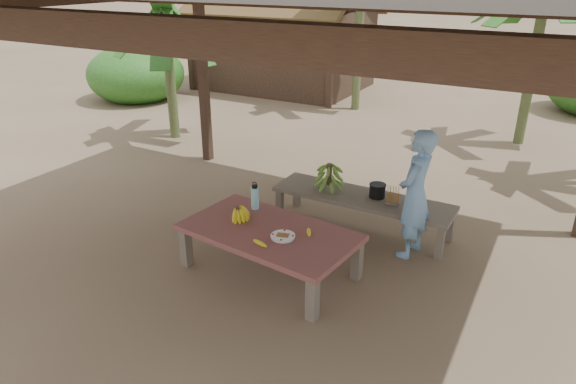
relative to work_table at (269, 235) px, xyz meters
The scene contains 14 objects.
ground 0.49m from the work_table, 72.66° to the left, with size 80.00×80.00×0.00m, color brown.
work_table is the anchor object (origin of this frame).
bench 1.47m from the work_table, 70.40° to the left, with size 2.20×0.62×0.45m.
ripe_banana_bunch 0.46m from the work_table, behind, with size 0.26×0.22×0.16m, color yellow, non-canonical shape.
plate 0.24m from the work_table, 21.42° to the right, with size 0.25×0.25×0.04m.
loose_banana_front 0.34m from the work_table, 74.62° to the right, with size 0.04×0.17×0.04m, color yellow.
loose_banana_side 0.43m from the work_table, 16.45° to the left, with size 0.04×0.14×0.04m, color yellow.
water_flask 0.58m from the work_table, 137.57° to the left, with size 0.09×0.09×0.33m.
green_banana_stalk 1.40m from the work_table, 88.30° to the left, with size 0.31×0.31×0.35m, color #598C2D, non-canonical shape.
cooking_pot 1.59m from the work_table, 65.56° to the left, with size 0.19×0.19×0.16m, color black.
skewer_rack 1.60m from the work_table, 56.26° to the left, with size 0.18×0.08×0.24m, color #A57F47, non-canonical shape.
woman 1.65m from the work_table, 42.68° to the left, with size 0.54×0.35×1.47m, color #6B98CA.
hut 9.36m from the work_table, 118.32° to the left, with size 4.40×3.43×2.85m.
banana_plant_w 5.44m from the work_table, 141.51° to the left, with size 1.80×1.80×2.56m.
Camera 1 is at (2.39, -4.25, 3.00)m, focal length 32.00 mm.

